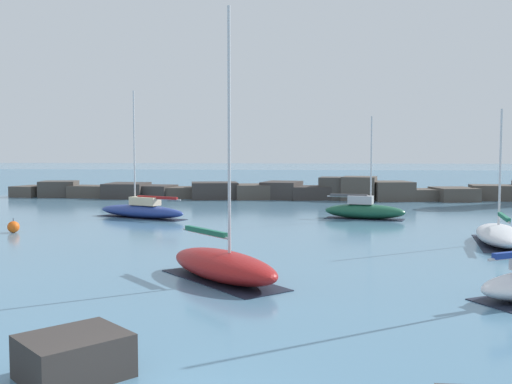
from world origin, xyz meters
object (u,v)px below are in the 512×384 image
object	(u,v)px
sailboat_moored_2	(223,265)
sailboat_moored_3	(364,210)
mooring_buoy_orange_near	(13,227)
sailboat_moored_1	(500,235)
sailboat_moored_0	(142,210)

from	to	relation	value
sailboat_moored_2	sailboat_moored_3	distance (m)	23.66
mooring_buoy_orange_near	sailboat_moored_3	bearing A→B (deg)	24.03
sailboat_moored_1	sailboat_moored_2	bearing A→B (deg)	-142.73
sailboat_moored_1	sailboat_moored_2	distance (m)	17.49
sailboat_moored_1	mooring_buoy_orange_near	world-z (taller)	sailboat_moored_1
sailboat_moored_0	mooring_buoy_orange_near	bearing A→B (deg)	-121.54
sailboat_moored_0	mooring_buoy_orange_near	size ratio (longest dim) A/B	10.59
sailboat_moored_1	mooring_buoy_orange_near	xyz separation A→B (m)	(-29.44, 1.62, -0.16)
sailboat_moored_1	sailboat_moored_3	size ratio (longest dim) A/B	0.95
sailboat_moored_0	sailboat_moored_2	world-z (taller)	sailboat_moored_2
sailboat_moored_3	sailboat_moored_0	bearing A→B (deg)	-176.26
sailboat_moored_0	sailboat_moored_3	size ratio (longest dim) A/B	1.26
sailboat_moored_2	mooring_buoy_orange_near	size ratio (longest dim) A/B	11.29
sailboat_moored_2	sailboat_moored_0	bearing A→B (deg)	114.98
sailboat_moored_1	sailboat_moored_0	bearing A→B (deg)	155.77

